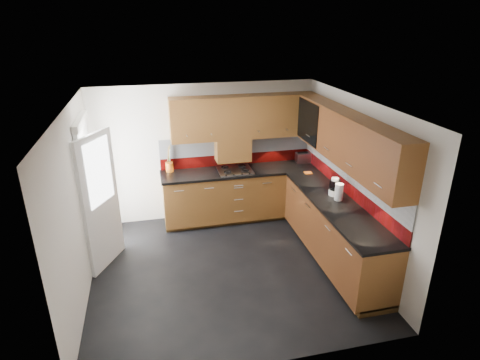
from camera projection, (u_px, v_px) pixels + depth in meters
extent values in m
cube|color=black|center=(227.00, 269.00, 5.86)|extent=(4.00, 3.80, 0.02)
cube|color=white|center=(224.00, 101.00, 4.92)|extent=(4.00, 3.80, 0.10)
cube|color=silver|center=(205.00, 152.00, 7.06)|extent=(4.00, 0.08, 2.64)
cube|color=silver|center=(264.00, 273.00, 3.74)|extent=(4.00, 0.08, 2.64)
cube|color=silver|center=(73.00, 208.00, 4.99)|extent=(0.08, 3.80, 2.64)
cube|color=silver|center=(357.00, 181.00, 5.81)|extent=(0.08, 3.80, 2.64)
cube|color=#552D13|center=(240.00, 194.00, 7.14)|extent=(2.70, 0.60, 0.95)
cube|color=#5A2D15|center=(334.00, 231.00, 5.92)|extent=(0.60, 2.60, 0.95)
cube|color=#452D13|center=(240.00, 215.00, 7.33)|extent=(2.70, 0.54, 0.10)
cube|color=#452D13|center=(333.00, 255.00, 6.09)|extent=(0.54, 2.60, 0.10)
cube|color=black|center=(240.00, 171.00, 6.96)|extent=(2.72, 0.62, 0.04)
cube|color=black|center=(337.00, 204.00, 5.73)|extent=(0.62, 2.60, 0.04)
cube|color=#6E0B09|center=(237.00, 159.00, 7.19)|extent=(2.70, 0.02, 0.20)
cube|color=silver|center=(237.00, 145.00, 7.08)|extent=(2.70, 0.02, 0.34)
cube|color=#6E0B09|center=(346.00, 186.00, 6.04)|extent=(0.02, 3.20, 0.20)
cube|color=silver|center=(348.00, 170.00, 5.93)|extent=(0.02, 3.20, 0.34)
cube|color=#552D13|center=(244.00, 117.00, 6.77)|extent=(2.50, 0.33, 0.72)
cube|color=#5A2D15|center=(347.00, 139.00, 5.55)|extent=(0.33, 2.87, 0.72)
cube|color=silver|center=(238.00, 132.00, 6.66)|extent=(1.80, 0.01, 0.16)
cube|color=silver|center=(335.00, 155.00, 5.56)|extent=(0.01, 2.00, 0.16)
cube|color=#552D13|center=(233.00, 149.00, 6.94)|extent=(0.60, 0.33, 0.40)
cube|color=black|center=(307.00, 122.00, 6.45)|extent=(0.01, 0.80, 0.66)
cube|color=#FFD18C|center=(325.00, 121.00, 6.51)|extent=(0.01, 0.76, 0.64)
cube|color=black|center=(318.00, 120.00, 6.48)|extent=(0.29, 0.76, 0.01)
cylinder|color=black|center=(324.00, 117.00, 6.21)|extent=(0.07, 0.07, 0.16)
cylinder|color=black|center=(321.00, 115.00, 6.35)|extent=(0.07, 0.07, 0.16)
cylinder|color=white|center=(317.00, 113.00, 6.48)|extent=(0.07, 0.07, 0.16)
cylinder|color=black|center=(313.00, 111.00, 6.62)|extent=(0.07, 0.07, 0.16)
cube|color=white|center=(90.00, 192.00, 5.89)|extent=(0.06, 0.95, 2.04)
cube|color=white|center=(101.00, 202.00, 5.62)|extent=(0.42, 0.73, 1.98)
cube|color=white|center=(99.00, 172.00, 5.45)|extent=(0.28, 0.50, 0.90)
cube|color=silver|center=(235.00, 170.00, 6.92)|extent=(0.58, 0.50, 0.02)
torus|color=black|center=(228.00, 172.00, 6.77)|extent=(0.13, 0.13, 0.02)
torus|color=black|center=(245.00, 170.00, 6.84)|extent=(0.13, 0.13, 0.02)
torus|color=black|center=(225.00, 167.00, 6.99)|extent=(0.13, 0.13, 0.02)
torus|color=black|center=(242.00, 166.00, 7.05)|extent=(0.13, 0.13, 0.02)
cube|color=black|center=(238.00, 175.00, 6.70)|extent=(0.44, 0.04, 0.02)
cylinder|color=orange|center=(169.00, 167.00, 6.86)|extent=(0.13, 0.13, 0.16)
cylinder|color=olive|center=(169.00, 155.00, 6.80)|extent=(0.06, 0.03, 0.33)
cylinder|color=olive|center=(170.00, 156.00, 6.80)|extent=(0.05, 0.05, 0.30)
cylinder|color=olive|center=(168.00, 155.00, 6.80)|extent=(0.07, 0.02, 0.35)
cylinder|color=olive|center=(170.00, 157.00, 6.80)|extent=(0.03, 0.05, 0.28)
cylinder|color=olive|center=(168.00, 156.00, 6.80)|extent=(0.05, 0.04, 0.32)
cube|color=silver|center=(303.00, 158.00, 7.28)|extent=(0.26, 0.17, 0.18)
cube|color=black|center=(303.00, 153.00, 7.25)|extent=(0.20, 0.03, 0.01)
cube|color=black|center=(302.00, 152.00, 7.28)|extent=(0.20, 0.03, 0.01)
cylinder|color=white|center=(334.00, 192.00, 5.97)|extent=(0.16, 0.16, 0.09)
cylinder|color=black|center=(335.00, 185.00, 5.93)|extent=(0.16, 0.16, 0.15)
cylinder|color=white|center=(335.00, 179.00, 5.89)|extent=(0.11, 0.11, 0.04)
cylinder|color=white|center=(339.00, 192.00, 5.78)|extent=(0.14, 0.14, 0.25)
cube|color=orange|center=(308.00, 173.00, 6.81)|extent=(0.14, 0.12, 0.01)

